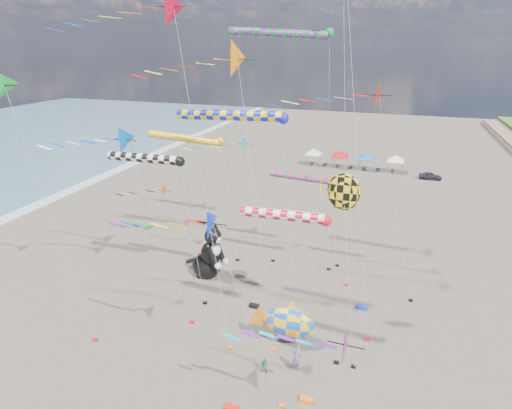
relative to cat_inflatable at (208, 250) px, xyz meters
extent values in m
cone|color=purple|center=(15.61, -16.29, 5.24)|extent=(1.87, 2.00, 2.07)
cone|color=#EC5410|center=(-5.47, 3.70, 4.02)|extent=(1.71, 1.83, 1.88)
cylinder|color=#B2B2B2|center=(-4.22, 3.70, 0.52)|extent=(2.52, 0.02, 7.01)
cube|color=black|center=(-2.97, 3.70, -2.88)|extent=(0.36, 0.24, 0.20)
cone|color=blue|center=(-1.05, -7.18, 12.25)|extent=(2.05, 2.19, 2.26)
cylinder|color=#B2B2B2|center=(0.32, -7.18, 4.63)|extent=(2.77, 0.02, 15.24)
cube|color=black|center=(1.69, -7.18, -2.88)|extent=(0.36, 0.24, 0.20)
cylinder|color=#B2B2B2|center=(14.25, -4.61, 10.47)|extent=(3.26, 0.02, 26.91)
cube|color=black|center=(15.87, -4.61, -2.88)|extent=(0.36, 0.24, 0.20)
cone|color=red|center=(4.28, -9.02, 20.92)|extent=(2.48, 2.66, 2.74)
cylinder|color=#B2B2B2|center=(5.13, -9.02, 8.97)|extent=(1.73, 0.02, 23.90)
cube|color=black|center=(5.99, -9.02, -2.88)|extent=(0.36, 0.24, 0.20)
cylinder|color=#B2B2B2|center=(12.38, 2.75, 10.14)|extent=(1.91, 0.02, 26.24)
cube|color=black|center=(13.32, 2.75, -2.88)|extent=(0.36, 0.24, 0.20)
cone|color=#0D98CF|center=(2.99, 4.91, 9.66)|extent=(1.71, 1.83, 1.89)
cylinder|color=#B2B2B2|center=(4.11, 4.91, 3.34)|extent=(2.25, 0.02, 12.64)
cube|color=black|center=(5.22, 4.91, -2.88)|extent=(0.36, 0.24, 0.20)
cone|color=orange|center=(7.05, -8.08, 18.03)|extent=(2.29, 2.45, 2.53)
cylinder|color=#B2B2B2|center=(8.14, -8.08, 7.52)|extent=(2.19, 0.02, 21.01)
cube|color=black|center=(9.22, -8.08, -2.88)|extent=(0.36, 0.24, 0.20)
cone|color=red|center=(15.25, 2.05, 15.14)|extent=(2.17, 2.33, 2.40)
cylinder|color=#B2B2B2|center=(17.22, 2.05, 6.08)|extent=(3.96, 0.02, 18.13)
cube|color=black|center=(19.19, 2.05, -2.88)|extent=(0.36, 0.24, 0.20)
cone|color=#12902F|center=(-7.02, -11.60, 16.39)|extent=(2.09, 2.23, 2.30)
cylinder|color=#B2B2B2|center=(-5.78, -11.60, 6.70)|extent=(2.52, 0.02, 19.38)
cube|color=black|center=(-4.53, -11.60, -2.88)|extent=(0.36, 0.24, 0.20)
cone|color=#0629D5|center=(7.85, -12.85, 9.74)|extent=(1.82, 1.95, 2.01)
cylinder|color=#B2B2B2|center=(9.48, -12.85, 3.38)|extent=(3.27, 0.02, 12.73)
cube|color=black|center=(11.10, -12.85, -2.88)|extent=(0.36, 0.24, 0.20)
cylinder|color=red|center=(9.46, -7.86, 8.29)|extent=(5.89, 0.73, 0.73)
sphere|color=red|center=(12.41, -7.86, 8.29)|extent=(0.76, 0.76, 0.76)
cylinder|color=#B2B2B2|center=(13.16, -7.86, 2.66)|extent=(1.52, 0.02, 11.28)
cube|color=black|center=(13.91, -7.86, -2.88)|extent=(0.36, 0.24, 0.20)
cylinder|color=#188531|center=(5.17, 5.13, 19.71)|extent=(9.14, 0.78, 0.78)
sphere|color=#188531|center=(9.74, 5.13, 19.71)|extent=(0.82, 0.82, 0.82)
cylinder|color=#B2B2B2|center=(10.49, 5.13, 8.37)|extent=(1.52, 0.02, 22.70)
cube|color=black|center=(11.24, 5.13, -2.88)|extent=(0.36, 0.24, 0.20)
cylinder|color=#FBA215|center=(-3.98, 3.78, 10.06)|extent=(8.05, 0.74, 0.74)
sphere|color=#FBA215|center=(0.04, 3.78, 10.06)|extent=(0.78, 0.78, 0.78)
cylinder|color=#B2B2B2|center=(0.79, 3.78, 3.54)|extent=(1.52, 0.02, 13.05)
cube|color=black|center=(1.54, 3.78, -2.88)|extent=(0.36, 0.24, 0.20)
cylinder|color=red|center=(7.42, 6.13, 6.42)|extent=(6.03, 0.61, 0.61)
sphere|color=red|center=(10.44, 6.13, 6.42)|extent=(0.64, 0.64, 0.64)
cylinder|color=#B2B2B2|center=(11.19, 6.13, 1.72)|extent=(1.52, 0.02, 9.41)
cube|color=black|center=(11.94, 6.13, -2.88)|extent=(0.36, 0.24, 0.20)
cylinder|color=#131BC2|center=(4.76, -5.43, 14.20)|extent=(7.97, 0.72, 0.72)
sphere|color=#131BC2|center=(8.75, -5.43, 14.20)|extent=(0.76, 0.76, 0.76)
cylinder|color=#B2B2B2|center=(9.50, -5.43, 5.61)|extent=(1.52, 0.02, 17.19)
cube|color=black|center=(10.25, -5.43, -2.88)|extent=(0.36, 0.24, 0.20)
cylinder|color=black|center=(-3.22, -4.39, 10.17)|extent=(6.60, 0.77, 0.77)
sphere|color=black|center=(0.07, -4.39, 10.17)|extent=(0.81, 0.81, 0.81)
cylinder|color=#B2B2B2|center=(0.82, -4.39, 3.59)|extent=(1.52, 0.02, 13.16)
cube|color=black|center=(1.57, -4.39, -2.88)|extent=(0.36, 0.24, 0.20)
ellipsoid|color=yellow|center=(13.16, -5.87, 9.64)|extent=(2.20, 0.40, 2.64)
cone|color=yellow|center=(11.66, -5.87, 9.64)|extent=(0.12, 1.80, 1.80)
cylinder|color=#B2B2B2|center=(14.16, -6.87, 3.33)|extent=(2.03, 2.03, 12.63)
cube|color=black|center=(15.16, -7.87, -2.88)|extent=(0.36, 0.24, 0.20)
ellipsoid|color=blue|center=(10.03, -7.09, -0.92)|extent=(4.14, 1.97, 2.67)
cone|color=orange|center=(7.71, -7.09, -0.92)|extent=(1.96, 0.29, 1.96)
cone|color=yellow|center=(10.21, -7.09, 0.41)|extent=(1.43, 0.22, 1.42)
cylinder|color=#B2B2B2|center=(11.06, -7.59, -2.18)|extent=(0.11, 1.04, 1.64)
cube|color=red|center=(11.03, -8.09, -2.88)|extent=(0.36, 0.24, 0.20)
imported|color=slate|center=(11.23, -9.52, -2.07)|extent=(0.80, 0.75, 1.83)
imported|color=#227738|center=(9.19, -10.48, -2.35)|extent=(0.64, 0.52, 1.26)
imported|color=#2921A2|center=(10.29, -6.32, -2.50)|extent=(0.61, 0.38, 0.97)
cube|color=#1526D3|center=(15.11, -0.53, -2.83)|extent=(0.90, 0.44, 0.30)
cube|color=red|center=(8.13, -14.10, -2.83)|extent=(0.90, 0.44, 0.30)
cube|color=orange|center=(12.54, -11.91, -2.83)|extent=(0.90, 0.44, 0.30)
cube|color=black|center=(5.97, -3.44, -2.83)|extent=(0.90, 0.44, 0.30)
cube|color=silver|center=(1.95, 43.00, -0.73)|extent=(3.00, 3.00, 0.15)
pyramid|color=silver|center=(1.95, 43.00, 0.32)|extent=(4.20, 4.20, 1.00)
cylinder|color=#999999|center=(0.65, 41.70, -1.88)|extent=(0.08, 0.08, 2.20)
cylinder|color=#999999|center=(3.25, 41.70, -1.88)|extent=(0.08, 0.08, 2.20)
cylinder|color=#999999|center=(0.65, 44.30, -1.88)|extent=(0.08, 0.08, 2.20)
cylinder|color=#999999|center=(3.25, 44.30, -1.88)|extent=(0.08, 0.08, 2.20)
cube|color=red|center=(6.95, 43.00, -0.73)|extent=(3.00, 3.00, 0.15)
pyramid|color=red|center=(6.95, 43.00, 0.32)|extent=(4.20, 4.20, 1.00)
cylinder|color=#999999|center=(5.65, 41.70, -1.88)|extent=(0.08, 0.08, 2.20)
cylinder|color=#999999|center=(8.25, 41.70, -1.88)|extent=(0.08, 0.08, 2.20)
cylinder|color=#999999|center=(5.65, 44.30, -1.88)|extent=(0.08, 0.08, 2.20)
cylinder|color=#999999|center=(8.25, 44.30, -1.88)|extent=(0.08, 0.08, 2.20)
cube|color=blue|center=(11.95, 43.00, -0.73)|extent=(3.00, 3.00, 0.15)
pyramid|color=blue|center=(11.95, 43.00, 0.32)|extent=(4.20, 4.20, 1.00)
cylinder|color=#999999|center=(10.65, 41.70, -1.88)|extent=(0.08, 0.08, 2.20)
cylinder|color=#999999|center=(13.25, 41.70, -1.88)|extent=(0.08, 0.08, 2.20)
cylinder|color=#999999|center=(10.65, 44.30, -1.88)|extent=(0.08, 0.08, 2.20)
cylinder|color=#999999|center=(13.25, 44.30, -1.88)|extent=(0.08, 0.08, 2.20)
cube|color=white|center=(16.95, 43.00, -0.73)|extent=(3.00, 3.00, 0.15)
pyramid|color=white|center=(16.95, 43.00, 0.32)|extent=(4.20, 4.20, 1.00)
cylinder|color=#999999|center=(15.65, 41.70, -1.88)|extent=(0.08, 0.08, 2.20)
cylinder|color=#999999|center=(18.25, 41.70, -1.88)|extent=(0.08, 0.08, 2.20)
cylinder|color=#999999|center=(15.65, 44.30, -1.88)|extent=(0.08, 0.08, 2.20)
cylinder|color=#999999|center=(18.25, 44.30, -1.88)|extent=(0.08, 0.08, 2.20)
imported|color=#26262D|center=(22.96, 41.00, -2.34)|extent=(3.80, 1.64, 1.28)
camera|label=1|loc=(15.73, -31.40, 18.74)|focal=28.00mm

